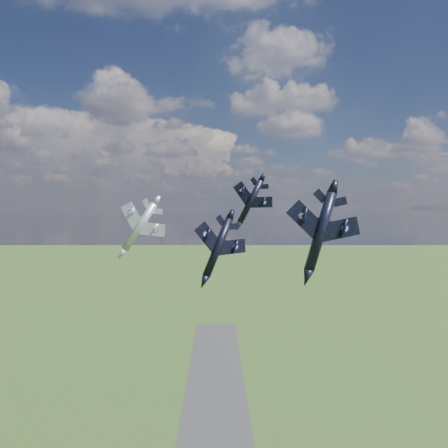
{
  "coord_description": "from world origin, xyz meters",
  "views": [
    {
      "loc": [
        0.82,
        -64.74,
        84.76
      ],
      "look_at": [
        2.09,
        14.59,
        81.89
      ],
      "focal_mm": 35.0,
      "sensor_mm": 36.0,
      "label": 1
    }
  ],
  "objects_px": {
    "jet_lead_navy": "(218,247)",
    "jet_right_navy": "(321,231)",
    "jet_left_silver": "(139,227)",
    "jet_high_navy": "(251,201)"
  },
  "relations": [
    {
      "from": "jet_right_navy",
      "to": "jet_high_navy",
      "type": "relative_size",
      "value": 0.88
    },
    {
      "from": "jet_right_navy",
      "to": "jet_left_silver",
      "type": "relative_size",
      "value": 0.88
    },
    {
      "from": "jet_lead_navy",
      "to": "jet_right_navy",
      "type": "relative_size",
      "value": 1.08
    },
    {
      "from": "jet_lead_navy",
      "to": "jet_left_silver",
      "type": "bearing_deg",
      "value": 121.37
    },
    {
      "from": "jet_right_navy",
      "to": "jet_left_silver",
      "type": "xyz_separation_m",
      "value": [
        -28.05,
        35.01,
        -0.9
      ]
    },
    {
      "from": "jet_high_navy",
      "to": "jet_right_navy",
      "type": "bearing_deg",
      "value": -71.49
    },
    {
      "from": "jet_right_navy",
      "to": "jet_left_silver",
      "type": "height_order",
      "value": "jet_left_silver"
    },
    {
      "from": "jet_lead_navy",
      "to": "jet_high_navy",
      "type": "height_order",
      "value": "jet_high_navy"
    },
    {
      "from": "jet_high_navy",
      "to": "jet_left_silver",
      "type": "relative_size",
      "value": 1.0
    },
    {
      "from": "jet_high_navy",
      "to": "jet_left_silver",
      "type": "xyz_separation_m",
      "value": [
        -23.51,
        -16.27,
        -5.3
      ]
    }
  ]
}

